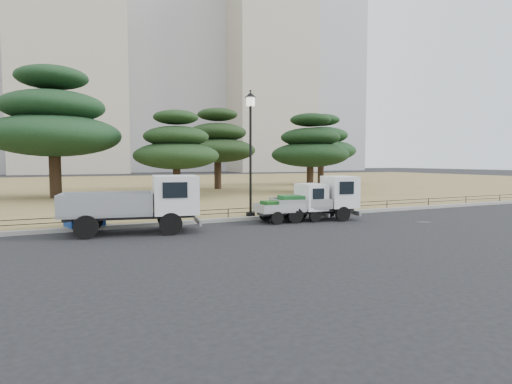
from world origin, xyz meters
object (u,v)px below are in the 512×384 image
truck_large (140,201)px  truck_kei_front (296,203)px  tarp_pile (85,217)px  truck_kei_rear (321,198)px  street_lamp (250,133)px

truck_large → truck_kei_front: truck_large is taller
truck_large → tarp_pile: size_ratio=3.37×
truck_kei_front → tarp_pile: 8.64m
truck_kei_rear → street_lamp: bearing=161.7°
truck_kei_rear → street_lamp: street_lamp is taller
truck_kei_front → tarp_pile: truck_kei_front is taller
truck_kei_rear → street_lamp: (-2.76, 1.52, 2.93)m
tarp_pile → truck_kei_front: bearing=-9.2°
truck_kei_rear → tarp_pile: (-9.75, 1.45, -0.48)m
street_lamp → tarp_pile: bearing=-179.4°
truck_kei_front → truck_kei_rear: (1.22, -0.07, 0.16)m
truck_kei_front → street_lamp: size_ratio=0.56×
truck_kei_rear → tarp_pile: truck_kei_rear is taller
truck_large → truck_kei_rear: 7.95m
truck_kei_front → street_lamp: bearing=138.7°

